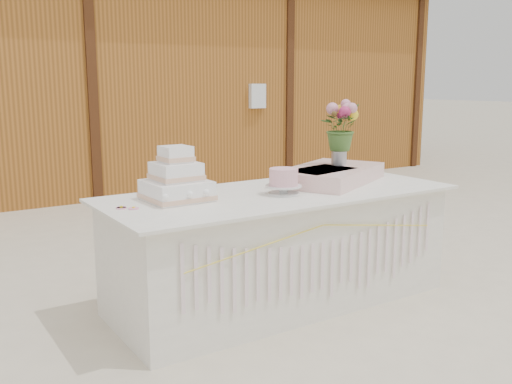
% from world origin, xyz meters
% --- Properties ---
extents(ground, '(80.00, 80.00, 0.00)m').
position_xyz_m(ground, '(0.00, 0.00, 0.00)').
color(ground, beige).
rests_on(ground, ground).
extents(barn, '(12.60, 4.60, 3.30)m').
position_xyz_m(barn, '(-0.01, 5.99, 1.68)').
color(barn, '#9A5A20').
rests_on(barn, ground).
extents(cake_table, '(2.40, 1.00, 0.77)m').
position_xyz_m(cake_table, '(0.00, -0.00, 0.39)').
color(cake_table, white).
rests_on(cake_table, ground).
extents(wedding_cake, '(0.38, 0.38, 0.34)m').
position_xyz_m(wedding_cake, '(-0.70, 0.12, 0.88)').
color(wedding_cake, white).
rests_on(wedding_cake, cake_table).
extents(pink_cake_stand, '(0.24, 0.24, 0.17)m').
position_xyz_m(pink_cake_stand, '(-0.04, -0.09, 0.87)').
color(pink_cake_stand, silver).
rests_on(pink_cake_stand, cake_table).
extents(satin_runner, '(1.02, 0.86, 0.11)m').
position_xyz_m(satin_runner, '(0.53, 0.10, 0.83)').
color(satin_runner, '#FFD4CD').
rests_on(satin_runner, cake_table).
extents(flower_vase, '(0.12, 0.12, 0.16)m').
position_xyz_m(flower_vase, '(0.65, 0.16, 0.96)').
color(flower_vase, '#ABACB0').
rests_on(flower_vase, satin_runner).
extents(bouquet, '(0.41, 0.40, 0.34)m').
position_xyz_m(bouquet, '(0.65, 0.16, 1.21)').
color(bouquet, '#426A2A').
rests_on(bouquet, flower_vase).
extents(loose_flowers, '(0.21, 0.31, 0.02)m').
position_xyz_m(loose_flowers, '(-1.05, 0.11, 0.78)').
color(loose_flowers, pink).
rests_on(loose_flowers, cake_table).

